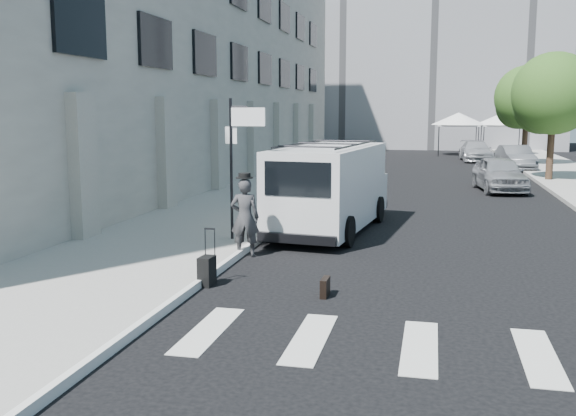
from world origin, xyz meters
The scene contains 16 objects.
ground centered at (0.00, 0.00, 0.00)m, with size 120.00×120.00×0.00m, color black.
sidewalk_left centered at (-4.25, 16.00, 0.07)m, with size 4.50×48.00×0.15m, color gray.
building_left centered at (-11.50, 18.00, 6.00)m, with size 10.00×44.00×12.00m, color gray.
building_far centered at (2.00, 50.00, 12.50)m, with size 22.00×12.00×25.00m, color slate.
sign_pole centered at (-2.36, 3.20, 2.65)m, with size 1.03×0.07×3.50m.
tree_near centered at (7.50, 20.15, 3.97)m, with size 3.80×3.83×6.03m.
tree_far centered at (7.50, 29.15, 3.97)m, with size 3.80×3.83×6.03m.
tent_left centered at (4.00, 38.00, 2.71)m, with size 4.00×4.00×3.20m.
tent_right centered at (7.20, 38.50, 2.71)m, with size 4.00×4.00×3.20m.
businessman centered at (-1.90, 2.00, 0.91)m, with size 0.66×0.44×1.82m, color #333335.
briefcase centered at (0.45, -0.79, 0.17)m, with size 0.12×0.44×0.34m, color black.
suitcase centered at (-1.90, -0.58, 0.29)m, with size 0.27×0.41×1.10m.
cargo_van centered at (-0.49, 5.72, 1.22)m, with size 2.75×6.47×2.36m.
parked_car_a centered at (5.00, 16.05, 0.73)m, with size 1.73×4.30×1.46m, color gray.
parked_car_b centered at (6.80, 26.25, 0.70)m, with size 1.48×4.26×1.40m, color #505257.
parked_car_c centered at (5.00, 32.54, 0.67)m, with size 1.88×4.62×1.34m, color #9A9CA2.
Camera 1 is at (2.31, -11.97, 3.36)m, focal length 40.00 mm.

